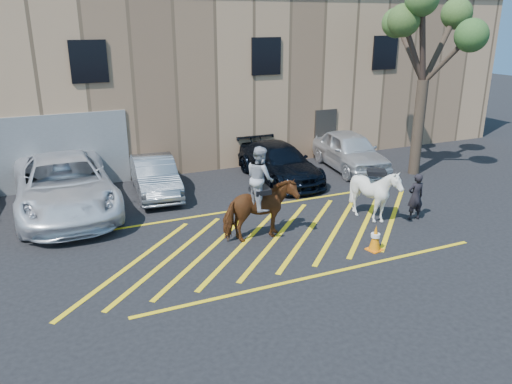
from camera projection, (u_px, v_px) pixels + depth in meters
name	position (u px, v px, depth m)	size (l,w,h in m)	color
ground	(273.00, 233.00, 14.80)	(90.00, 90.00, 0.00)	black
car_white_pickup	(65.00, 185.00, 16.25)	(2.99, 6.49, 1.80)	white
car_silver_sedan	(155.00, 176.00, 17.99)	(1.42, 4.08, 1.35)	gray
car_blue_suv	(279.00, 162.00, 19.59)	(1.97, 4.85, 1.41)	black
car_white_suv	(350.00, 151.00, 21.00)	(1.87, 4.66, 1.59)	silver
handler	(416.00, 197.00, 15.62)	(0.55, 0.36, 1.51)	black
warehouse	(165.00, 72.00, 23.98)	(32.42, 10.20, 7.30)	tan
hatching_zone	(277.00, 237.00, 14.54)	(12.60, 5.12, 0.01)	yellow
mounted_bay	(260.00, 203.00, 14.03)	(2.10, 0.97, 2.76)	brown
saddled_white	(375.00, 194.00, 15.48)	(2.05, 2.11, 1.78)	white
traffic_cone	(375.00, 238.00, 13.61)	(0.45, 0.45, 0.73)	orange
tree	(429.00, 29.00, 18.80)	(3.99, 4.37, 7.31)	#433729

